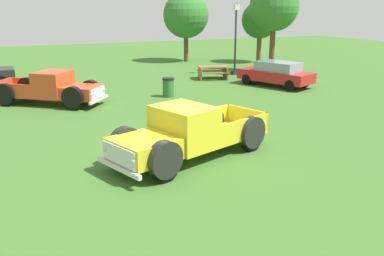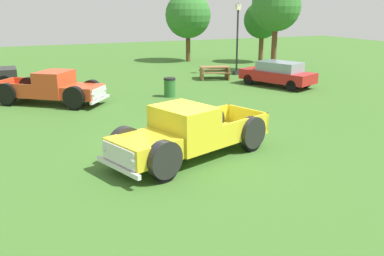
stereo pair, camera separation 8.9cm
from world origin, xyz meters
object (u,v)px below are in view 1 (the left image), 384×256
Objects in this scene: pickup_truck_behind_left at (55,89)px; oak_tree_center at (186,15)px; sedan_distant_b at (276,73)px; oak_tree_west at (274,7)px; pickup_truck_foreground at (183,135)px; trash_can at (168,87)px; picnic_table at (213,71)px; oak_tree_east at (260,20)px; lamp_post_far at (235,38)px.

oak_tree_center reaches higher than pickup_truck_behind_left.
sedan_distant_b is 0.75× the size of oak_tree_west.
oak_tree_west is (12.01, 12.86, 3.55)m from pickup_truck_foreground.
pickup_truck_foreground is at bearing -108.62° from trash_can.
pickup_truck_foreground is 14.34m from picnic_table.
sedan_distant_b is 6.60m from trash_can.
picnic_table is at bearing -141.52° from oak_tree_east.
oak_tree_east reaches higher than sedan_distant_b.
trash_can is at bearing -154.51° from oak_tree_west.
trash_can is at bearing 71.38° from pickup_truck_foreground.
pickup_truck_foreground is 0.93× the size of oak_tree_west.
oak_tree_west reaches higher than pickup_truck_foreground.
lamp_post_far is 0.76× the size of oak_tree_west.
sedan_distant_b reaches higher than trash_can.
trash_can is at bearing -139.25° from picnic_table.
trash_can reaches higher than picnic_table.
oak_tree_center is (-0.16, 7.64, 1.26)m from lamp_post_far.
trash_can is 15.02m from oak_tree_east.
pickup_truck_foreground is at bearing -113.87° from oak_tree_center.
oak_tree_east is at bearing 38.48° from picnic_table.
sedan_distant_b is at bearing 42.58° from pickup_truck_foreground.
oak_tree_west is at bearing -70.83° from oak_tree_center.
oak_tree_east reaches higher than pickup_truck_behind_left.
sedan_distant_b is (9.46, 8.69, -0.04)m from pickup_truck_foreground.
sedan_distant_b is at bearing -117.68° from oak_tree_east.
lamp_post_far is at bearing -136.46° from oak_tree_east.
pickup_truck_foreground is 17.95m from oak_tree_west.
pickup_truck_foreground is at bearing -133.05° from oak_tree_west.
pickup_truck_behind_left is 11.94m from sedan_distant_b.
lamp_post_far is (-0.07, 4.54, 1.66)m from sedan_distant_b.
oak_tree_center is at bearing 149.21° from oak_tree_east.
oak_tree_east is (4.81, 9.17, 2.56)m from sedan_distant_b.
lamp_post_far is 7.74m from oak_tree_center.
oak_tree_east is 5.58m from oak_tree_west.
pickup_truck_behind_left is at bearing 178.27° from sedan_distant_b.
sedan_distant_b is at bearing -88.95° from oak_tree_center.
pickup_truck_foreground is at bearing -128.62° from oak_tree_east.
pickup_truck_behind_left is 12.69m from lamp_post_far.
lamp_post_far is (9.39, 13.23, 1.62)m from pickup_truck_foreground.
oak_tree_east is at bearing 39.39° from trash_can.
pickup_truck_foreground is at bearing -74.67° from pickup_truck_behind_left.
sedan_distant_b is 2.06× the size of picnic_table.
oak_tree_west is (2.62, -0.37, 1.93)m from lamp_post_far.
picnic_table is (-2.07, -0.89, -1.89)m from lamp_post_far.
oak_tree_west reaches higher than trash_can.
pickup_truck_behind_left reaches higher than trash_can.
oak_tree_east reaches higher than picnic_table.
picnic_table is (-2.14, 3.65, -0.23)m from sedan_distant_b.
oak_tree_east is 0.87× the size of oak_tree_center.
sedan_distant_b is 0.98× the size of lamp_post_far.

